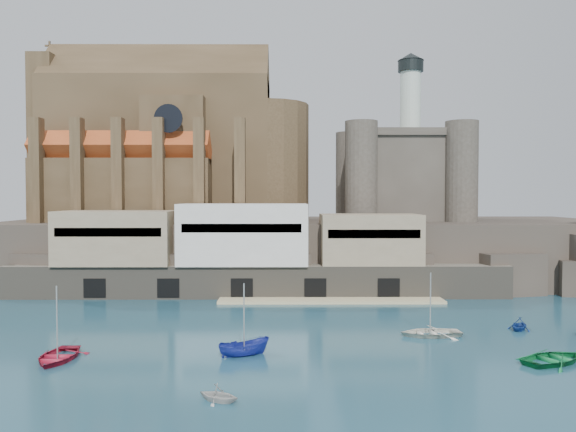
# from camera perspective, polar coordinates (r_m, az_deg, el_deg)

# --- Properties ---
(ground) EXTENTS (300.00, 300.00, 0.00)m
(ground) POSITION_cam_1_polar(r_m,az_deg,el_deg) (58.25, 3.84, -11.96)
(ground) COLOR #184052
(ground) RESTS_ON ground
(promontory) EXTENTS (100.00, 36.00, 10.00)m
(promontory) POSITION_cam_1_polar(r_m,az_deg,el_deg) (96.26, 2.05, -3.44)
(promontory) COLOR #2C2621
(promontory) RESTS_ON ground
(quay) EXTENTS (70.00, 12.00, 13.05)m
(quay) POSITION_cam_1_polar(r_m,az_deg,el_deg) (80.08, -4.65, -3.73)
(quay) COLOR #696254
(quay) RESTS_ON ground
(church) EXTENTS (47.00, 25.93, 30.51)m
(church) POSITION_cam_1_polar(r_m,az_deg,el_deg) (100.58, -11.85, 6.56)
(church) COLOR #453420
(church) RESTS_ON promontory
(castle_keep) EXTENTS (21.20, 21.20, 29.30)m
(castle_keep) POSITION_cam_1_polar(r_m,az_deg,el_deg) (99.61, 11.43, 4.41)
(castle_keep) COLOR #413B33
(castle_keep) RESTS_ON promontory
(boat_0) EXTENTS (4.40, 1.28, 6.16)m
(boat_0) POSITION_cam_1_polar(r_m,az_deg,el_deg) (53.52, -22.37, -13.37)
(boat_0) COLOR #A71932
(boat_0) RESTS_ON ground
(boat_1) EXTENTS (2.48, 2.97, 2.96)m
(boat_1) POSITION_cam_1_polar(r_m,az_deg,el_deg) (40.79, -7.07, -18.16)
(boat_1) COLOR beige
(boat_1) RESTS_ON ground
(boat_2) EXTENTS (2.36, 2.34, 4.71)m
(boat_2) POSITION_cam_1_polar(r_m,az_deg,el_deg) (51.17, -4.48, -13.94)
(boat_2) COLOR #202D96
(boat_2) RESTS_ON ground
(boat_3) EXTENTS (3.23, 4.59, 6.29)m
(boat_3) POSITION_cam_1_polar(r_m,az_deg,el_deg) (53.95, 25.40, -13.29)
(boat_3) COLOR #117439
(boat_3) RESTS_ON ground
(boat_6) EXTENTS (1.60, 4.48, 6.17)m
(boat_6) POSITION_cam_1_polar(r_m,az_deg,el_deg) (59.59, 14.24, -11.70)
(boat_6) COLOR white
(boat_6) RESTS_ON ground
(boat_7) EXTENTS (3.24, 3.01, 3.22)m
(boat_7) POSITION_cam_1_polar(r_m,az_deg,el_deg) (64.99, 22.43, -10.64)
(boat_7) COLOR navy
(boat_7) RESTS_ON ground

